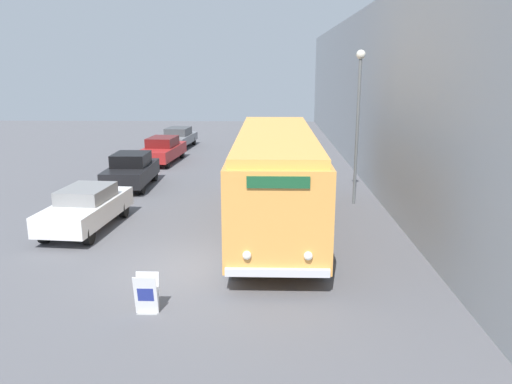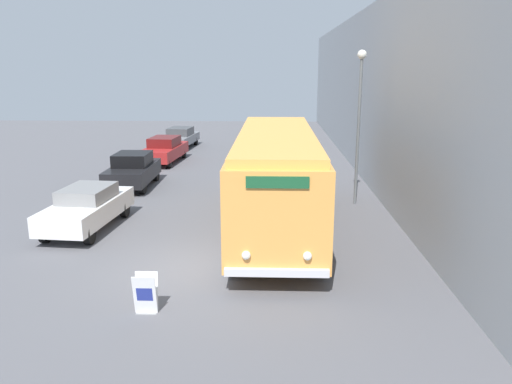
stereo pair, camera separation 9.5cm
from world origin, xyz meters
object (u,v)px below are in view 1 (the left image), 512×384
Objects in this scene: vintage_bus at (276,174)px; sign_board at (147,294)px; streetlamp at (358,106)px; parked_car_far at (162,150)px; parked_car_distant at (178,137)px; parked_car_near at (87,207)px; parked_car_mid at (131,170)px.

vintage_bus is 11.73× the size of sign_board.
sign_board is 12.10m from streetlamp.
streetlamp reaches higher than parked_car_far.
parked_car_distant is (-9.96, 14.63, -3.28)m from streetlamp.
parked_car_near is 6.31m from parked_car_mid.
vintage_bus is 1.81× the size of streetlamp.
parked_car_mid is 11.92m from parked_car_distant.
streetlamp is 13.79m from parked_car_far.
parked_car_distant is (-6.67, 17.85, -1.17)m from vintage_bus.
parked_car_far is (-9.88, 9.05, -3.26)m from streetlamp.
vintage_bus reaches higher than parked_car_mid.
parked_car_mid is at bearing -85.10° from parked_car_distant.
streetlamp is 1.35× the size of parked_car_near.
streetlamp is (3.29, 3.23, 2.11)m from vintage_bus.
parked_car_far is at bearing 137.54° from streetlamp.
streetlamp is at bearing -37.63° from parked_car_far.
parked_car_far is (-6.59, 12.27, -1.15)m from vintage_bus.
parked_car_mid reaches higher than sign_board.
parked_car_mid is 0.86× the size of parked_car_far.
parked_car_mid is at bearing 96.23° from parked_car_near.
sign_board is 0.21× the size of parked_car_distant.
streetlamp is at bearing -15.70° from parked_car_mid.
sign_board is 0.15× the size of streetlamp.
parked_car_near reaches higher than parked_car_distant.
vintage_bus is 7.29m from sign_board.
parked_car_mid reaches higher than parked_car_distant.
parked_car_distant reaches higher than sign_board.
streetlamp is at bearing 57.08° from sign_board.
sign_board is 24.61m from parked_car_distant.
sign_board is 0.23× the size of parked_car_mid.
parked_car_near is (-9.86, -3.61, -3.25)m from streetlamp.
parked_car_near is 1.00× the size of parked_car_distant.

